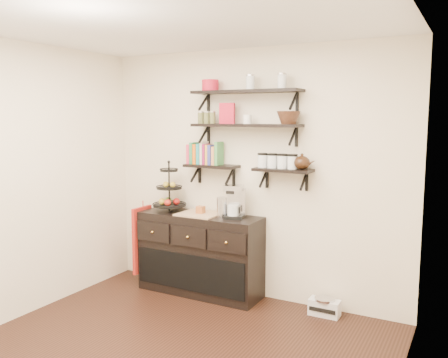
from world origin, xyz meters
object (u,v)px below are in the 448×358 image
(sideboard, at_px, (200,254))
(fruit_stand, at_px, (170,195))
(coffee_maker, at_px, (235,202))
(radio, at_px, (324,307))

(sideboard, xyz_separation_m, fruit_stand, (-0.40, 0.00, 0.64))
(sideboard, height_order, coffee_maker, coffee_maker)
(coffee_maker, bearing_deg, fruit_stand, 164.81)
(coffee_maker, bearing_deg, radio, -14.77)
(fruit_stand, distance_m, coffee_maker, 0.83)
(sideboard, distance_m, fruit_stand, 0.76)
(sideboard, relative_size, fruit_stand, 2.52)
(sideboard, relative_size, coffee_maker, 3.92)
(radio, bearing_deg, fruit_stand, -178.35)
(fruit_stand, bearing_deg, coffee_maker, 1.39)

